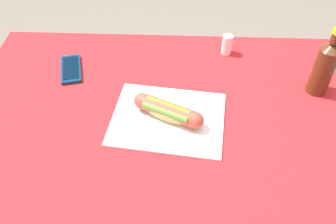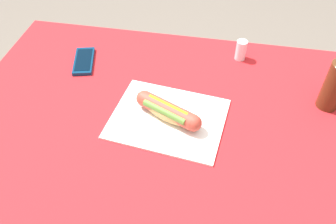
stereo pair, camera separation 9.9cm
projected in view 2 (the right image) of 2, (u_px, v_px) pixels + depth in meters
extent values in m
cylinder|color=brown|center=(293.00, 145.00, 1.47)|extent=(0.07, 0.07, 0.74)
cylinder|color=brown|center=(71.00, 114.00, 1.59)|extent=(0.07, 0.07, 0.74)
cube|color=brown|center=(161.00, 125.00, 1.03)|extent=(1.14, 0.83, 0.03)
cube|color=red|center=(161.00, 121.00, 1.01)|extent=(1.20, 0.89, 0.00)
cube|color=white|center=(168.00, 119.00, 1.02)|extent=(0.35, 0.29, 0.01)
ellipsoid|color=tan|center=(168.00, 112.00, 1.00)|extent=(0.17, 0.12, 0.05)
cylinder|color=#B24233|center=(168.00, 110.00, 0.99)|extent=(0.17, 0.11, 0.05)
sphere|color=#B24233|center=(144.00, 98.00, 1.03)|extent=(0.05, 0.05, 0.05)
sphere|color=#B24233|center=(194.00, 123.00, 0.96)|extent=(0.05, 0.05, 0.05)
cube|color=yellow|center=(168.00, 105.00, 0.98)|extent=(0.12, 0.06, 0.00)
cylinder|color=#568433|center=(164.00, 112.00, 0.98)|extent=(0.13, 0.08, 0.02)
cube|color=#0A2D4C|center=(84.00, 61.00, 1.20)|extent=(0.10, 0.16, 0.01)
cube|color=black|center=(84.00, 60.00, 1.20)|extent=(0.08, 0.13, 0.00)
cylinder|color=#4C2814|center=(335.00, 86.00, 1.00)|extent=(0.06, 0.06, 0.15)
cylinder|color=silver|center=(241.00, 50.00, 1.20)|extent=(0.04, 0.04, 0.07)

